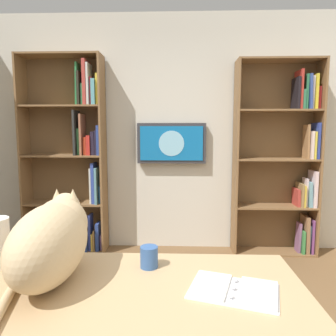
% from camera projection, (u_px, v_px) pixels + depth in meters
% --- Properties ---
extents(wall_back, '(4.52, 0.06, 2.70)m').
position_uv_depth(wall_back, '(169.00, 134.00, 3.63)').
color(wall_back, beige).
rests_on(wall_back, ground).
extents(bookshelf_left, '(0.91, 0.28, 2.14)m').
position_uv_depth(bookshelf_left, '(285.00, 159.00, 3.46)').
color(bookshelf_left, brown).
rests_on(bookshelf_left, ground).
extents(bookshelf_right, '(0.92, 0.28, 2.21)m').
position_uv_depth(bookshelf_right, '(74.00, 152.00, 3.53)').
color(bookshelf_right, brown).
rests_on(bookshelf_right, ground).
extents(wall_mounted_tv, '(0.78, 0.07, 0.46)m').
position_uv_depth(wall_mounted_tv, '(172.00, 143.00, 3.56)').
color(wall_mounted_tv, '#333338').
extents(desk, '(1.51, 0.67, 0.77)m').
position_uv_depth(desk, '(115.00, 316.00, 1.22)').
color(desk, tan).
rests_on(desk, ground).
extents(cat, '(0.27, 0.67, 0.35)m').
position_uv_depth(cat, '(53.00, 238.00, 1.28)').
color(cat, '#D1B284').
rests_on(cat, desk).
extents(open_binder, '(0.38, 0.31, 0.02)m').
position_uv_depth(open_binder, '(234.00, 290.00, 1.19)').
color(open_binder, white).
rests_on(open_binder, desk).
extents(coffee_mug, '(0.08, 0.08, 0.10)m').
position_uv_depth(coffee_mug, '(149.00, 257.00, 1.40)').
color(coffee_mug, '#335999').
rests_on(coffee_mug, desk).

